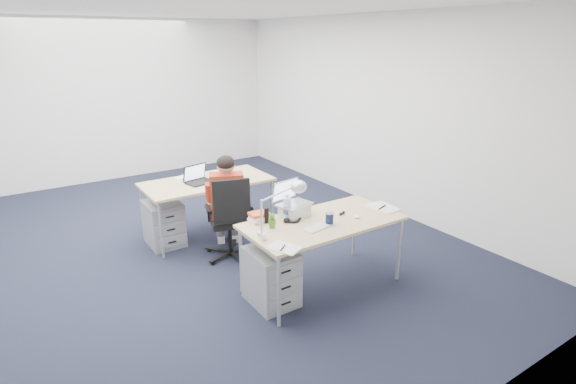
{
  "coord_description": "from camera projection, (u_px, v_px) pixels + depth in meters",
  "views": [
    {
      "loc": [
        -1.77,
        -4.86,
        2.45
      ],
      "look_at": [
        0.81,
        -0.97,
        0.85
      ],
      "focal_mm": 28.0,
      "sensor_mm": 36.0,
      "label": 1
    }
  ],
  "objects": [
    {
      "name": "floor",
      "position": [
        190.0,
        247.0,
        5.55
      ],
      "size": [
        7.0,
        7.0,
        0.0
      ],
      "primitive_type": "plane",
      "color": "black",
      "rests_on": "ground"
    },
    {
      "name": "room",
      "position": [
        179.0,
        108.0,
        5.0
      ],
      "size": [
        6.02,
        7.02,
        2.8
      ],
      "color": "silver",
      "rests_on": "ground"
    },
    {
      "name": "desk_near",
      "position": [
        323.0,
        225.0,
        4.49
      ],
      "size": [
        1.6,
        0.8,
        0.73
      ],
      "color": "tan",
      "rests_on": "ground"
    },
    {
      "name": "desk_far",
      "position": [
        207.0,
        184.0,
        5.74
      ],
      "size": [
        1.6,
        0.8,
        0.73
      ],
      "color": "tan",
      "rests_on": "ground"
    },
    {
      "name": "office_chair",
      "position": [
        230.0,
        234.0,
        5.23
      ],
      "size": [
        0.79,
        0.79,
        1.01
      ],
      "rotation": [
        0.0,
        0.0,
        -0.29
      ],
      "color": "black",
      "rests_on": "ground"
    },
    {
      "name": "seated_person",
      "position": [
        227.0,
        204.0,
        5.28
      ],
      "size": [
        0.56,
        0.73,
        1.21
      ],
      "rotation": [
        0.0,
        0.0,
        -0.41
      ],
      "color": "#B53519",
      "rests_on": "ground"
    },
    {
      "name": "drawer_pedestal_near",
      "position": [
        271.0,
        277.0,
        4.33
      ],
      "size": [
        0.4,
        0.5,
        0.55
      ],
      "primitive_type": "cube",
      "color": "#999C9E",
      "rests_on": "ground"
    },
    {
      "name": "drawer_pedestal_far",
      "position": [
        164.0,
        223.0,
        5.57
      ],
      "size": [
        0.4,
        0.5,
        0.55
      ],
      "primitive_type": "cube",
      "color": "#999C9E",
      "rests_on": "ground"
    },
    {
      "name": "silver_laptop",
      "position": [
        294.0,
        200.0,
        4.52
      ],
      "size": [
        0.38,
        0.32,
        0.36
      ],
      "primitive_type": null,
      "rotation": [
        0.0,
        0.0,
        0.18
      ],
      "color": "silver",
      "rests_on": "desk_near"
    },
    {
      "name": "wireless_keyboard",
      "position": [
        318.0,
        227.0,
        4.3
      ],
      "size": [
        0.32,
        0.17,
        0.02
      ],
      "primitive_type": "cube",
      "rotation": [
        0.0,
        0.0,
        0.17
      ],
      "color": "white",
      "rests_on": "desk_near"
    },
    {
      "name": "computer_mouse",
      "position": [
        357.0,
        217.0,
        4.53
      ],
      "size": [
        0.05,
        0.08,
        0.03
      ],
      "primitive_type": "ellipsoid",
      "rotation": [
        0.0,
        0.0,
        0.01
      ],
      "color": "white",
      "rests_on": "desk_near"
    },
    {
      "name": "headphones",
      "position": [
        292.0,
        219.0,
        4.46
      ],
      "size": [
        0.2,
        0.16,
        0.03
      ],
      "primitive_type": null,
      "rotation": [
        0.0,
        0.0,
        0.0
      ],
      "color": "black",
      "rests_on": "desk_near"
    },
    {
      "name": "can_koozie",
      "position": [
        329.0,
        218.0,
        4.36
      ],
      "size": [
        0.09,
        0.09,
        0.13
      ],
      "primitive_type": "cylinder",
      "rotation": [
        0.0,
        0.0,
        0.23
      ],
      "color": "#131D3C",
      "rests_on": "desk_near"
    },
    {
      "name": "water_bottle",
      "position": [
        287.0,
        207.0,
        4.46
      ],
      "size": [
        0.11,
        0.11,
        0.26
      ],
      "primitive_type": "cylinder",
      "rotation": [
        0.0,
        0.0,
        0.39
      ],
      "color": "silver",
      "rests_on": "desk_near"
    },
    {
      "name": "bear_figurine",
      "position": [
        272.0,
        221.0,
        4.28
      ],
      "size": [
        0.1,
        0.09,
        0.15
      ],
      "primitive_type": null,
      "rotation": [
        0.0,
        0.0,
        0.42
      ],
      "color": "#29681B",
      "rests_on": "desk_near"
    },
    {
      "name": "book_stack",
      "position": [
        260.0,
        217.0,
        4.44
      ],
      "size": [
        0.23,
        0.19,
        0.09
      ],
      "primitive_type": "cube",
      "rotation": [
        0.0,
        0.0,
        0.18
      ],
      "color": "silver",
      "rests_on": "desk_near"
    },
    {
      "name": "cordless_phone",
      "position": [
        266.0,
        216.0,
        4.39
      ],
      "size": [
        0.05,
        0.03,
        0.16
      ],
      "primitive_type": "cube",
      "rotation": [
        0.0,
        0.0,
        -0.18
      ],
      "color": "black",
      "rests_on": "desk_near"
    },
    {
      "name": "papers_left",
      "position": [
        284.0,
        248.0,
        3.88
      ],
      "size": [
        0.27,
        0.31,
        0.01
      ],
      "primitive_type": "cube",
      "rotation": [
        0.0,
        0.0,
        0.38
      ],
      "color": "#FFE193",
      "rests_on": "desk_near"
    },
    {
      "name": "papers_right",
      "position": [
        383.0,
        208.0,
        4.8
      ],
      "size": [
        0.23,
        0.32,
        0.01
      ],
      "primitive_type": "cube",
      "rotation": [
        0.0,
        0.0,
        0.02
      ],
      "color": "#FFE193",
      "rests_on": "desk_near"
    },
    {
      "name": "sunglasses",
      "position": [
        342.0,
        214.0,
        4.62
      ],
      "size": [
        0.1,
        0.07,
        0.02
      ],
      "primitive_type": null,
      "rotation": [
        0.0,
        0.0,
        0.28
      ],
      "color": "black",
      "rests_on": "desk_near"
    },
    {
      "name": "desk_lamp",
      "position": [
        276.0,
        209.0,
        4.06
      ],
      "size": [
        0.48,
        0.28,
        0.51
      ],
      "primitive_type": null,
      "rotation": [
        0.0,
        0.0,
        -0.27
      ],
      "color": "silver",
      "rests_on": "desk_near"
    },
    {
      "name": "dark_laptop",
      "position": [
        200.0,
        174.0,
        5.6
      ],
      "size": [
        0.39,
        0.38,
        0.24
      ],
      "primitive_type": null,
      "rotation": [
        0.0,
        0.0,
        0.23
      ],
      "color": "black",
      "rests_on": "desk_far"
    },
    {
      "name": "far_cup",
      "position": [
        225.0,
        172.0,
        5.91
      ],
      "size": [
        0.08,
        0.08,
        0.1
      ],
      "primitive_type": "cylinder",
      "rotation": [
        0.0,
        0.0,
        0.08
      ],
      "color": "white",
      "rests_on": "desk_far"
    },
    {
      "name": "far_papers",
      "position": [
        186.0,
        178.0,
        5.8
      ],
      "size": [
        0.31,
        0.34,
        0.01
      ],
      "primitive_type": "cube",
      "rotation": [
        0.0,
        0.0,
        0.51
      ],
      "color": "white",
      "rests_on": "desk_far"
    }
  ]
}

